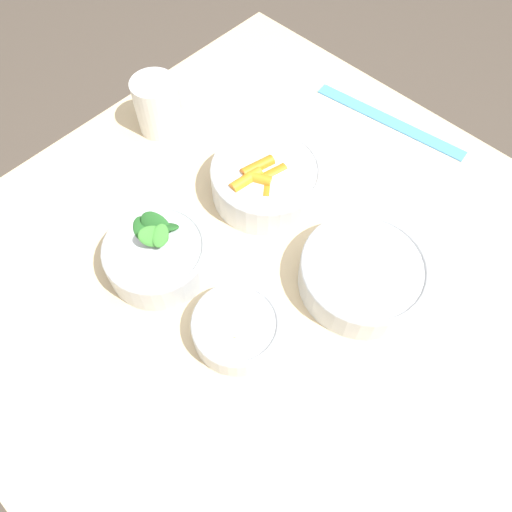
# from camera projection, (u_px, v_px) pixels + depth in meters

# --- Properties ---
(ground_plane) EXTENTS (10.00, 10.00, 0.00)m
(ground_plane) POSITION_uv_depth(u_px,v_px,m) (269.00, 398.00, 1.45)
(ground_plane) COLOR #4C4238
(dining_table) EXTENTS (1.02, 0.98, 0.75)m
(dining_table) POSITION_uv_depth(u_px,v_px,m) (276.00, 307.00, 0.91)
(dining_table) COLOR beige
(dining_table) RESTS_ON ground_plane
(bowl_carrots) EXTENTS (0.19, 0.19, 0.07)m
(bowl_carrots) POSITION_uv_depth(u_px,v_px,m) (266.00, 179.00, 0.87)
(bowl_carrots) COLOR silver
(bowl_carrots) RESTS_ON dining_table
(bowl_greens) EXTENTS (0.17, 0.17, 0.10)m
(bowl_greens) POSITION_uv_depth(u_px,v_px,m) (157.00, 254.00, 0.79)
(bowl_greens) COLOR silver
(bowl_greens) RESTS_ON dining_table
(bowl_beans_hotdog) EXTENTS (0.20, 0.20, 0.06)m
(bowl_beans_hotdog) POSITION_uv_depth(u_px,v_px,m) (362.00, 274.00, 0.78)
(bowl_beans_hotdog) COLOR silver
(bowl_beans_hotdog) RESTS_ON dining_table
(bowl_cookies) EXTENTS (0.14, 0.14, 0.05)m
(bowl_cookies) POSITION_uv_depth(u_px,v_px,m) (238.00, 327.00, 0.74)
(bowl_cookies) COLOR silver
(bowl_cookies) RESTS_ON dining_table
(ruler) EXTENTS (0.32, 0.07, 0.00)m
(ruler) POSITION_uv_depth(u_px,v_px,m) (389.00, 121.00, 0.99)
(ruler) COLOR #4C99E0
(ruler) RESTS_ON dining_table
(cup) EXTENTS (0.08, 0.08, 0.11)m
(cup) POSITION_uv_depth(u_px,v_px,m) (157.00, 105.00, 0.94)
(cup) COLOR silver
(cup) RESTS_ON dining_table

